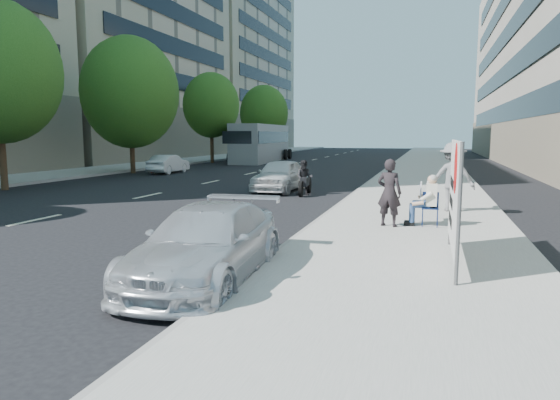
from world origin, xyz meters
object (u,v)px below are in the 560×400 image
(pedestrian_woman, at_px, (389,193))
(bus, at_px, (262,143))
(white_sedan_near, at_px, (280,175))
(parked_sedan, at_px, (207,244))
(jogger, at_px, (452,177))
(protest_banner, at_px, (454,194))
(white_sedan_mid, at_px, (169,164))
(motorcycle, at_px, (305,179))
(seated_protester, at_px, (426,197))

(pedestrian_woman, bearing_deg, bus, -51.92)
(pedestrian_woman, xyz_separation_m, white_sedan_near, (-5.26, 7.90, -0.31))
(parked_sedan, bearing_deg, jogger, 59.94)
(protest_banner, height_order, bus, bus)
(white_sedan_mid, xyz_separation_m, motorcycle, (11.03, -8.60, 0.05))
(seated_protester, height_order, pedestrian_woman, pedestrian_woman)
(protest_banner, bearing_deg, white_sedan_mid, 131.01)
(white_sedan_mid, relative_size, motorcycle, 1.73)
(pedestrian_woman, bearing_deg, protest_banner, 126.56)
(motorcycle, bearing_deg, seated_protester, -59.69)
(white_sedan_mid, relative_size, bus, 0.29)
(white_sedan_mid, bearing_deg, bus, -95.80)
(seated_protester, relative_size, white_sedan_near, 0.32)
(white_sedan_near, bearing_deg, protest_banner, -58.30)
(white_sedan_near, distance_m, bus, 24.00)
(jogger, xyz_separation_m, protest_banner, (-0.22, -6.40, 0.22))
(jogger, xyz_separation_m, white_sedan_mid, (-16.54, 12.36, -0.60))
(jogger, distance_m, bus, 31.26)
(parked_sedan, relative_size, motorcycle, 2.12)
(protest_banner, bearing_deg, motorcycle, 117.50)
(seated_protester, distance_m, bus, 33.40)
(white_sedan_near, xyz_separation_m, bus, (-8.52, 22.42, 0.94))
(seated_protester, distance_m, protest_banner, 3.68)
(motorcycle, height_order, bus, bus)
(protest_banner, relative_size, motorcycle, 1.49)
(parked_sedan, height_order, bus, bus)
(parked_sedan, relative_size, white_sedan_mid, 1.23)
(pedestrian_woman, relative_size, motorcycle, 0.83)
(seated_protester, distance_m, parked_sedan, 6.51)
(seated_protester, height_order, motorcycle, seated_protester)
(protest_banner, xyz_separation_m, motorcycle, (-5.29, 10.16, -0.76))
(jogger, height_order, motorcycle, jogger)
(protest_banner, xyz_separation_m, white_sedan_mid, (-16.32, 18.77, -0.82))
(seated_protester, xyz_separation_m, protest_banner, (0.50, -3.61, 0.53))
(jogger, bearing_deg, bus, -63.24)
(seated_protester, xyz_separation_m, parked_sedan, (-3.48, -5.50, -0.24))
(parked_sedan, xyz_separation_m, white_sedan_mid, (-12.34, 20.66, -0.05))
(protest_banner, relative_size, bus, 0.25)
(seated_protester, height_order, white_sedan_mid, seated_protester)
(white_sedan_mid, distance_m, motorcycle, 13.99)
(seated_protester, bearing_deg, parked_sedan, -122.31)
(white_sedan_mid, bearing_deg, protest_banner, 129.63)
(protest_banner, height_order, white_sedan_mid, protest_banner)
(jogger, bearing_deg, motorcycle, -37.06)
(seated_protester, bearing_deg, protest_banner, -82.10)
(parked_sedan, bearing_deg, seated_protester, 54.48)
(parked_sedan, xyz_separation_m, bus, (-11.19, 35.50, 1.01))
(parked_sedan, height_order, white_sedan_near, white_sedan_near)
(motorcycle, bearing_deg, jogger, -40.17)
(pedestrian_woman, xyz_separation_m, white_sedan_mid, (-14.93, 15.48, -0.42))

